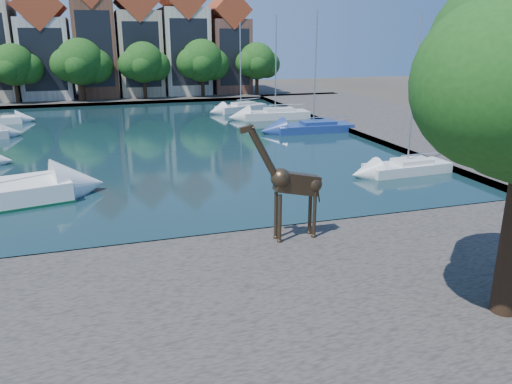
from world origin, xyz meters
TOP-DOWN VIEW (x-y plane):
  - ground at (0.00, 0.00)m, footprint 160.00×160.00m
  - water_basin at (0.00, 24.00)m, footprint 38.00×50.00m
  - near_quay at (0.00, -7.00)m, footprint 50.00×14.00m
  - far_quay at (0.00, 56.00)m, footprint 60.00×16.00m
  - right_quay at (25.00, 24.00)m, footprint 14.00×52.00m
  - townhouse_west_inner at (-10.50, 55.99)m, footprint 6.43×9.18m
  - townhouse_center at (-4.00, 55.99)m, footprint 5.44×9.18m
  - townhouse_east_inner at (2.00, 55.99)m, footprint 5.94×9.18m
  - townhouse_east_mid at (8.50, 55.99)m, footprint 6.43×9.18m
  - townhouse_east_end at (15.00, 55.99)m, footprint 5.44×9.18m
  - far_tree_west at (-13.91, 50.49)m, footprint 6.76×5.20m
  - far_tree_mid_west at (-5.89, 50.49)m, footprint 7.80×6.00m
  - far_tree_mid_east at (2.10, 50.49)m, footprint 7.02×5.40m
  - far_tree_east at (10.11, 50.49)m, footprint 7.54×5.80m
  - far_tree_far_east at (18.09, 50.49)m, footprint 6.76×5.20m
  - giraffe_statue at (3.20, -1.51)m, footprint 3.50×0.65m
  - sailboat_right_a at (15.00, 7.60)m, footprint 5.88×2.34m
  - sailboat_right_b at (15.00, 23.03)m, footprint 7.36×2.83m
  - sailboat_right_c at (14.13, 31.42)m, footprint 7.36×2.93m
  - sailboat_right_d at (12.00, 37.76)m, footprint 6.46×4.07m

SIDE VIEW (x-z plane):
  - ground at x=0.00m, z-range 0.00..0.00m
  - water_basin at x=0.00m, z-range 0.00..0.08m
  - near_quay at x=0.00m, z-range 0.00..0.50m
  - far_quay at x=0.00m, z-range 0.00..0.50m
  - right_quay at x=25.00m, z-range 0.00..0.50m
  - sailboat_right_a at x=15.00m, z-range -4.45..5.61m
  - sailboat_right_b at x=15.00m, z-range -4.82..6.06m
  - sailboat_right_d at x=12.00m, z-range -4.40..5.71m
  - sailboat_right_c at x=14.13m, z-range -4.69..6.06m
  - giraffe_statue at x=3.20m, z-range 0.46..5.45m
  - far_tree_west at x=-13.91m, z-range 1.40..8.76m
  - far_tree_far_east at x=18.09m, z-range 1.40..8.76m
  - far_tree_mid_east at x=2.10m, z-range 1.37..8.89m
  - far_tree_east at x=10.11m, z-range 1.32..9.16m
  - far_tree_mid_west at x=-5.89m, z-range 1.29..9.29m
  - townhouse_east_end at x=15.00m, z-range -0.11..14.32m
  - townhouse_west_inner at x=-10.50m, z-range -0.22..14.92m
  - townhouse_east_inner at x=2.00m, z-range -0.16..15.63m
  - townhouse_east_mid at x=8.50m, z-range -0.22..16.43m
  - townhouse_center at x=-4.00m, z-range -0.10..16.83m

